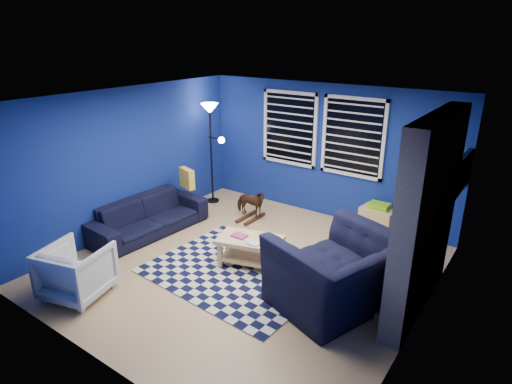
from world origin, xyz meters
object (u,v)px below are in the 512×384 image
armchair_big (337,272)px  cabinet (378,220)px  sofa (148,216)px  armchair_bent (77,271)px  coffee_table (250,246)px  rocking_horse (250,203)px  floor_lamp (211,122)px  tv (461,174)px

armchair_big → cabinet: armchair_big is taller
cabinet → sofa: bearing=-139.0°
armchair_big → armchair_bent: size_ratio=1.89×
sofa → coffee_table: size_ratio=2.00×
rocking_horse → armchair_big: bearing=-132.4°
sofa → floor_lamp: size_ratio=1.04×
armchair_big → armchair_bent: armchair_big is taller
tv → floor_lamp: (-4.57, -0.24, 0.27)m
sofa → armchair_bent: armchair_bent is taller
floor_lamp → armchair_big: bearing=-27.1°
tv → armchair_bent: 5.55m
armchair_big → floor_lamp: 4.28m
rocking_horse → coffee_table: 1.70m
armchair_big → floor_lamp: floor_lamp is taller
armchair_big → coffee_table: (-1.50, 0.20, -0.16)m
tv → cabinet: (-1.23, 0.25, -1.15)m
armchair_big → coffee_table: bearing=-78.2°
sofa → rocking_horse: bearing=-33.5°
sofa → armchair_big: bearing=-87.5°
tv → sofa: (-4.55, -2.03, -1.09)m
coffee_table → floor_lamp: 3.04m
sofa → armchair_big: 3.64m
floor_lamp → coffee_table: bearing=-37.9°
sofa → rocking_horse: size_ratio=3.45×
rocking_horse → cabinet: size_ratio=1.00×
coffee_table → rocking_horse: bearing=125.6°
rocking_horse → coffee_table: size_ratio=0.58×
rocking_horse → coffee_table: (0.99, -1.38, -0.00)m
tv → floor_lamp: floor_lamp is taller
sofa → rocking_horse: (1.14, 1.49, 0.02)m
armchair_big → cabinet: 2.40m
coffee_table → cabinet: size_ratio=1.73×
tv → armchair_bent: (-3.84, -3.88, -1.04)m
armchair_bent → coffee_table: armchair_bent is taller
armchair_big → cabinet: bearing=-153.1°
sofa → floor_lamp: bearing=4.8°
armchair_bent → cabinet: (2.61, 4.13, -0.11)m
tv → rocking_horse: tv is taller
floor_lamp → tv: bearing=3.0°
floor_lamp → cabinet: bearing=8.4°
sofa → cabinet: bearing=-51.6°
tv → cabinet: size_ratio=1.62×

